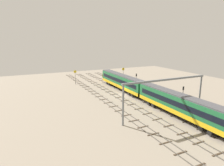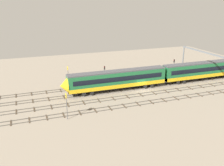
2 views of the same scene
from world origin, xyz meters
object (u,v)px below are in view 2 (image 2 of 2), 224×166
Objects in this scene: relay_cabinet at (104,79)px; train at (161,75)px; overhead_gantry at (207,60)px; speed_sign_mid_trackside at (66,102)px; signal_light_trackside_departure at (174,65)px; speed_sign_near_foreground at (68,73)px; signal_light_trackside_approach at (105,72)px.

train is at bearing 149.82° from relay_cabinet.
overhead_gantry is 4.01× the size of speed_sign_mid_trackside.
train is 10.16m from signal_light_trackside_departure.
overhead_gantry is 3.78× the size of speed_sign_near_foreground.
signal_light_trackside_departure is (-30.26, 0.09, -0.52)m from speed_sign_near_foreground.
speed_sign_near_foreground is 9.44m from signal_light_trackside_approach.
overhead_gantry is at bearing 160.72° from signal_light_trackside_approach.
overhead_gantry is (-11.72, 2.32, 3.58)m from train.
speed_sign_near_foreground is 1.06× the size of speed_sign_mid_trackside.
train is 9.90× the size of speed_sign_mid_trackside.
speed_sign_mid_trackside is 22.95m from relay_cabinet.
overhead_gantry reaches higher than speed_sign_mid_trackside.
signal_light_trackside_departure reaches higher than signal_light_trackside_approach.
signal_light_trackside_departure is 20.90m from relay_cabinet.
train reaches higher than signal_light_trackside_approach.
train is 23.32m from speed_sign_near_foreground.
relay_cabinet is (-0.10, -1.16, -2.19)m from signal_light_trackside_approach.
overhead_gantry is at bearing -166.80° from speed_sign_mid_trackside.
signal_light_trackside_approach is (-13.04, -17.48, -0.38)m from speed_sign_mid_trackside.
relay_cabinet is (24.58, -9.79, -5.41)m from overhead_gantry.
relay_cabinet is (-9.52, -1.00, -2.78)m from speed_sign_near_foreground.
signal_light_trackside_departure is at bearing 179.83° from speed_sign_near_foreground.
relay_cabinet is at bearing -3.00° from signal_light_trackside_departure.
speed_sign_mid_trackside is at bearing 54.83° from relay_cabinet.
speed_sign_mid_trackside reaches higher than relay_cabinet.
signal_light_trackside_approach is 20.84m from signal_light_trackside_departure.
relay_cabinet is at bearing -30.18° from train.
signal_light_trackside_departure reaches higher than relay_cabinet.
speed_sign_mid_trackside is at bearing 23.24° from train.
speed_sign_mid_trackside is at bearing 13.20° from overhead_gantry.
speed_sign_near_foreground is at bearing -14.46° from overhead_gantry.
speed_sign_near_foreground is 18.01m from speed_sign_mid_trackside.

